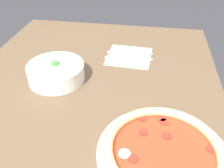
{
  "coord_description": "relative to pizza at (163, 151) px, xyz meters",
  "views": [
    {
      "loc": [
        -0.64,
        -0.2,
        1.3
      ],
      "look_at": [
        0.06,
        -0.08,
        0.79
      ],
      "focal_mm": 40.0,
      "sensor_mm": 36.0,
      "label": 1
    }
  ],
  "objects": [
    {
      "name": "bowl",
      "position": [
        0.29,
        0.39,
        0.02
      ],
      "size": [
        0.21,
        0.21,
        0.08
      ],
      "color": "white",
      "rests_on": "dining_table"
    },
    {
      "name": "knife",
      "position": [
        0.53,
        0.13,
        -0.01
      ],
      "size": [
        0.02,
        0.2,
        0.01
      ],
      "rotation": [
        0.0,
        0.0,
        1.62
      ],
      "color": "silver",
      "rests_on": "napkin"
    },
    {
      "name": "pizza",
      "position": [
        0.0,
        0.0,
        0.0
      ],
      "size": [
        0.34,
        0.34,
        0.04
      ],
      "color": "white",
      "rests_on": "dining_table"
    },
    {
      "name": "napkin",
      "position": [
        0.5,
        0.14,
        -0.02
      ],
      "size": [
        0.19,
        0.19,
        0.0
      ],
      "color": "white",
      "rests_on": "dining_table"
    },
    {
      "name": "fork",
      "position": [
        0.48,
        0.14,
        -0.01
      ],
      "size": [
        0.02,
        0.2,
        0.0
      ],
      "rotation": [
        0.0,
        0.0,
        1.62
      ],
      "color": "silver",
      "rests_on": "napkin"
    },
    {
      "name": "dining_table",
      "position": [
        0.2,
        0.26,
        -0.12
      ],
      "size": [
        1.29,
        0.94,
        0.77
      ],
      "color": "brown",
      "rests_on": "ground_plane"
    }
  ]
}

